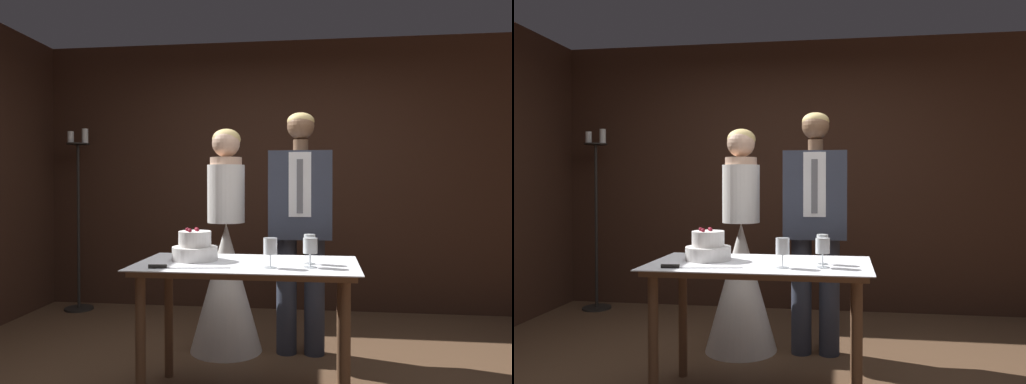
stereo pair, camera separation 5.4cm
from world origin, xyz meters
The scene contains 10 objects.
wall_back centered at (0.00, 2.21, 1.33)m, with size 5.01×0.12×2.67m, color #382116.
cake_table centered at (-0.02, 0.08, 0.68)m, with size 1.28×0.69×0.79m.
tiered_cake centered at (-0.34, 0.14, 0.87)m, with size 0.27×0.27×0.20m.
cake_knife centered at (-0.39, -0.16, 0.80)m, with size 0.44×0.09×0.02m.
wine_glass_near centered at (0.34, 0.08, 0.91)m, with size 0.07×0.07×0.17m.
wine_glass_middle centered at (0.13, -0.08, 0.91)m, with size 0.08×0.08×0.17m.
wine_glass_far centered at (0.35, -0.04, 0.90)m, with size 0.08×0.08×0.16m.
bride centered at (-0.30, 0.88, 0.61)m, with size 0.54×0.54×1.66m.
groom centered at (0.26, 0.88, 1.00)m, with size 0.46×0.25×1.77m.
candle_stand centered at (-1.97, 1.88, 0.83)m, with size 0.28×0.28×1.79m.
Camera 1 is at (0.41, -2.78, 1.26)m, focal length 35.00 mm.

